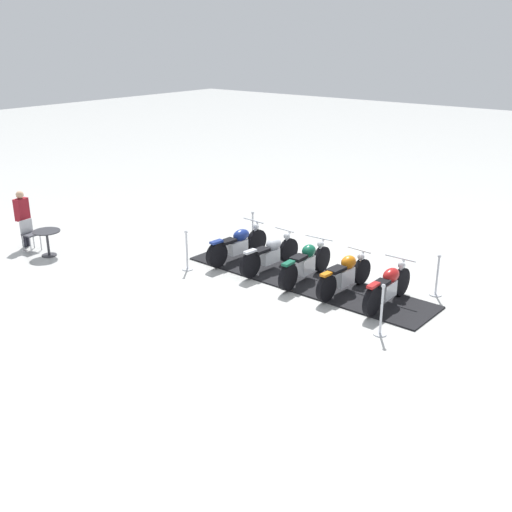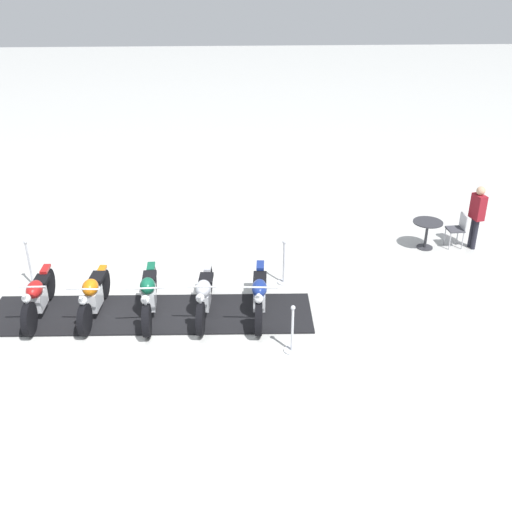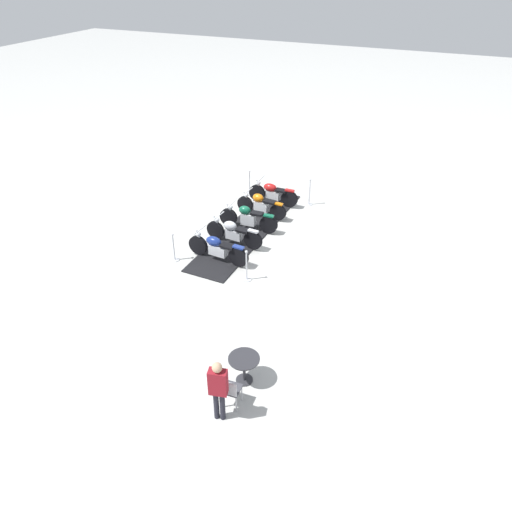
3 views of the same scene
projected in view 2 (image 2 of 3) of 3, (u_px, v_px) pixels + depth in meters
ground_plane at (151, 315)px, 12.84m from camera, size 80.00×80.00×0.00m
display_platform at (151, 314)px, 12.83m from camera, size 6.84×1.72×0.04m
motorcycle_maroon at (38, 296)px, 12.55m from camera, size 0.76×2.09×1.00m
motorcycle_copper at (93, 296)px, 12.58m from camera, size 0.67×2.08×0.95m
motorcycle_forest at (149, 295)px, 12.60m from camera, size 0.80×2.26×0.98m
motorcycle_chrome at (204, 295)px, 12.61m from camera, size 0.63×2.19×0.98m
motorcycle_navy at (259, 295)px, 12.63m from camera, size 0.74×2.25×1.00m
stanchion_left_rear at (284, 268)px, 13.91m from camera, size 0.29×0.29×1.09m
stanchion_left_front at (30, 269)px, 13.80m from camera, size 0.29×0.29×1.14m
stanchion_right_rear at (292, 336)px, 11.54m from camera, size 0.31×0.31×1.02m
cafe_table at (427, 228)px, 15.48m from camera, size 0.75×0.75×0.74m
cafe_chair_near_table at (458, 228)px, 15.57m from camera, size 0.42×0.42×0.89m
bystander_person at (477, 212)px, 15.30m from camera, size 0.30×0.44×1.68m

